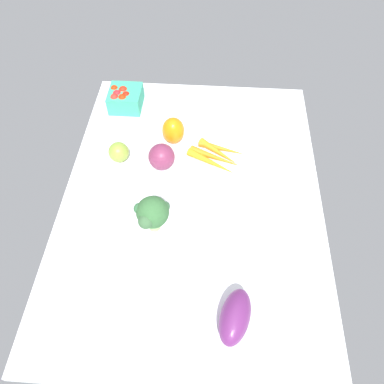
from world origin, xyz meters
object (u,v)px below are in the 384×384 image
at_px(broccoli_head, 152,213).
at_px(heirloom_tomato_green, 119,152).
at_px(bell_pepper_orange, 173,130).
at_px(eggplant, 235,317).
at_px(red_onion_near_basket, 162,157).
at_px(carrot_bunch, 216,156).
at_px(berry_basket, 125,98).

distance_m(broccoli_head, heirloom_tomato_green, 0.29).
height_order(bell_pepper_orange, eggplant, bell_pepper_orange).
relative_size(broccoli_head, heirloom_tomato_green, 1.83).
bearing_deg(broccoli_head, red_onion_near_basket, 0.94).
xyz_separation_m(carrot_bunch, heirloom_tomato_green, (-0.02, 0.31, 0.02)).
distance_m(broccoli_head, berry_basket, 0.53).
height_order(broccoli_head, bell_pepper_orange, broccoli_head).
bearing_deg(heirloom_tomato_green, red_onion_near_basket, -97.57).
xyz_separation_m(eggplant, red_onion_near_basket, (0.47, 0.23, 0.01)).
height_order(eggplant, berry_basket, berry_basket).
relative_size(carrot_bunch, berry_basket, 1.68).
bearing_deg(broccoli_head, bell_pepper_orange, -3.62).
height_order(carrot_bunch, broccoli_head, broccoli_head).
xyz_separation_m(heirloom_tomato_green, red_onion_near_basket, (-0.02, -0.14, 0.01)).
relative_size(broccoli_head, bell_pepper_orange, 1.29).
height_order(eggplant, heirloom_tomato_green, eggplant).
bearing_deg(broccoli_head, carrot_bunch, -31.50).
relative_size(berry_basket, red_onion_near_basket, 1.37).
bearing_deg(bell_pepper_orange, carrot_bunch, -115.97).
distance_m(broccoli_head, bell_pepper_orange, 0.34).
bearing_deg(bell_pepper_orange, heirloom_tomato_green, 119.86).
height_order(broccoli_head, heirloom_tomato_green, broccoli_head).
relative_size(broccoli_head, red_onion_near_basket, 1.44).
bearing_deg(heirloom_tomato_green, carrot_bunch, -85.60).
bearing_deg(berry_basket, carrot_bunch, -124.74).
xyz_separation_m(carrot_bunch, berry_basket, (0.23, 0.33, 0.02)).
relative_size(heirloom_tomato_green, red_onion_near_basket, 0.78).
relative_size(carrot_bunch, red_onion_near_basket, 2.30).
relative_size(carrot_bunch, eggplant, 1.38).
xyz_separation_m(broccoli_head, bell_pepper_orange, (0.34, -0.02, -0.03)).
bearing_deg(broccoli_head, heirloom_tomato_green, 29.92).
bearing_deg(bell_pepper_orange, berry_basket, 49.60).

